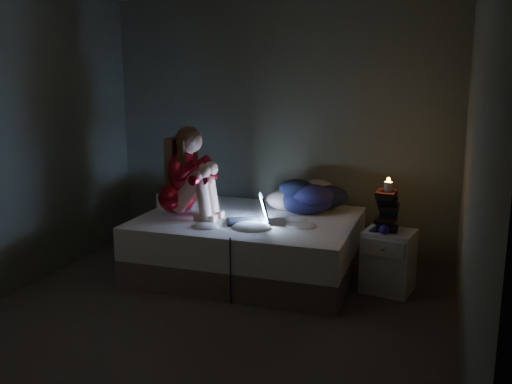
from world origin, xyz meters
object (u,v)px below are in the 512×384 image
at_px(laptop, 247,208).
at_px(candle, 388,188).
at_px(bed, 249,245).
at_px(nightstand, 388,261).
at_px(phone, 376,230).
at_px(woman, 176,171).

bearing_deg(laptop, candle, -16.03).
xyz_separation_m(bed, nightstand, (1.28, -0.05, -0.00)).
xyz_separation_m(laptop, candle, (1.20, 0.17, 0.23)).
distance_m(laptop, phone, 1.13).
relative_size(laptop, phone, 2.65).
height_order(laptop, phone, laptop).
distance_m(woman, candle, 1.89).
bearing_deg(laptop, phone, -18.92).
bearing_deg(nightstand, phone, -148.07).
xyz_separation_m(nightstand, phone, (-0.11, -0.04, 0.27)).
xyz_separation_m(bed, candle, (1.25, -0.03, 0.63)).
height_order(woman, nightstand, woman).
bearing_deg(laptop, woman, 154.10).
height_order(bed, woman, woman).
xyz_separation_m(woman, nightstand, (1.92, 0.12, -0.69)).
bearing_deg(candle, bed, 178.75).
xyz_separation_m(laptop, phone, (1.12, 0.10, -0.13)).
relative_size(laptop, candle, 4.63).
height_order(bed, nightstand, same).
relative_size(woman, candle, 10.57).
height_order(candle, phone, candle).
relative_size(woman, laptop, 2.28).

